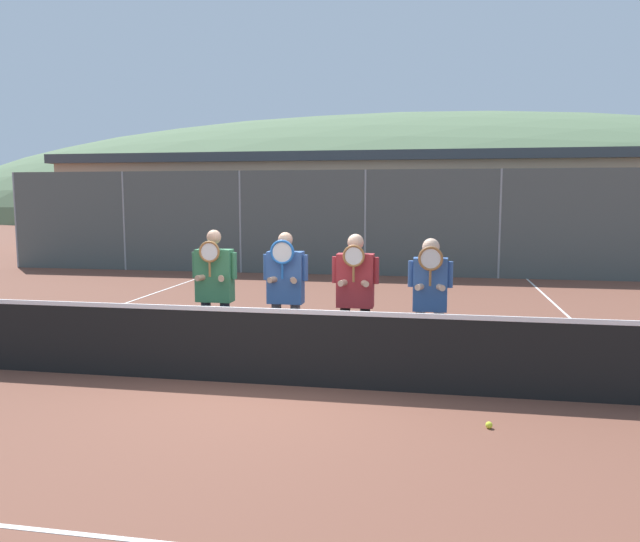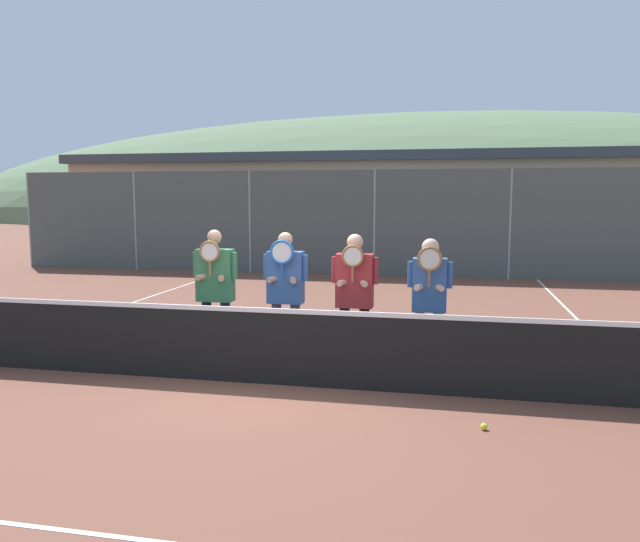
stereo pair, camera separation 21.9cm
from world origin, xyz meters
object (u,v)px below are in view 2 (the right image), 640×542
car_left_of_center (320,238)px  tennis_ball_on_court (484,427)px  player_center_right (355,292)px  car_center (482,240)px  player_leftmost (215,286)px  car_far_left (176,236)px  player_rightmost (429,296)px  player_center_left (285,288)px

car_left_of_center → tennis_ball_on_court: 14.93m
player_center_right → car_center: player_center_right is taller
player_leftmost → car_far_left: player_leftmost is taller
player_rightmost → tennis_ball_on_court: size_ratio=25.75×
player_center_left → car_left_of_center: size_ratio=0.40×
player_center_left → player_center_right: player_center_left is taller
car_left_of_center → player_center_right: bearing=-76.0°
player_leftmost → tennis_ball_on_court: player_leftmost is taller
tennis_ball_on_court → car_left_of_center: bearing=108.2°
car_center → tennis_ball_on_court: size_ratio=69.37×
player_center_left → car_center: (3.08, 12.89, -0.20)m
car_far_left → player_rightmost: bearing=-53.7°
player_center_left → player_center_right: 0.94m
player_rightmost → tennis_ball_on_court: (0.61, -1.72, -1.00)m
car_center → player_center_left: bearing=-103.4°
player_center_right → player_rightmost: bearing=1.7°
car_center → tennis_ball_on_court: bearing=-92.3°
player_center_right → car_far_left: 15.11m
player_leftmost → player_center_right: 1.87m
car_center → player_leftmost: bearing=-107.2°
player_center_left → tennis_ball_on_court: (2.48, -1.79, -1.03)m
car_far_left → tennis_ball_on_court: (9.86, -14.30, -0.86)m
player_center_right → car_left_of_center: size_ratio=0.39×
car_far_left → tennis_ball_on_court: 17.39m
player_center_right → car_left_of_center: 12.85m
player_center_left → player_center_right: bearing=-6.0°
player_leftmost → player_center_right: (1.87, 0.01, -0.01)m
player_center_right → player_leftmost: bearing=-179.6°
tennis_ball_on_court → car_center: bearing=87.7°
player_center_right → tennis_ball_on_court: size_ratio=26.42×
player_center_left → player_center_right: (0.94, -0.10, 0.00)m
player_center_left → car_left_of_center: (-2.17, 12.37, -0.17)m
player_center_right → car_center: 13.17m
player_center_right → tennis_ball_on_court: player_center_right is taller
player_center_left → player_center_right: size_ratio=1.00×
car_left_of_center → car_far_left: bearing=178.4°
player_center_right → car_left_of_center: bearing=104.0°
player_center_right → car_left_of_center: (-3.10, 12.47, -0.17)m
player_leftmost → player_rightmost: size_ratio=1.05×
player_center_left → car_center: size_ratio=0.38×
player_center_left → tennis_ball_on_court: size_ratio=26.52×
car_left_of_center → car_center: (5.25, 0.52, -0.03)m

